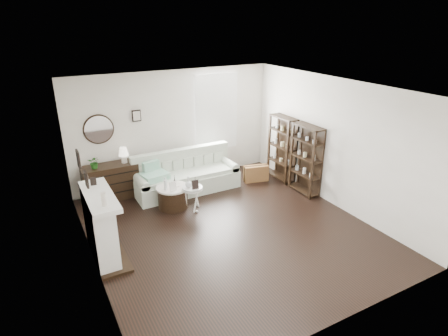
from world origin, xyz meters
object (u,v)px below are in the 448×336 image
sofa (186,177)px  dresser (111,182)px  pedestal_table (192,189)px  drum_table (173,197)px

sofa → dresser: bearing=166.5°
sofa → pedestal_table: bearing=-105.0°
sofa → pedestal_table: 1.03m
sofa → dresser: (-1.64, 0.40, 0.08)m
sofa → dresser: size_ratio=2.04×
dresser → drum_table: size_ratio=1.72×
sofa → dresser: sofa is taller
dresser → drum_table: bearing=-45.8°
sofa → pedestal_table: (-0.26, -0.98, 0.17)m
sofa → drum_table: bearing=-131.0°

